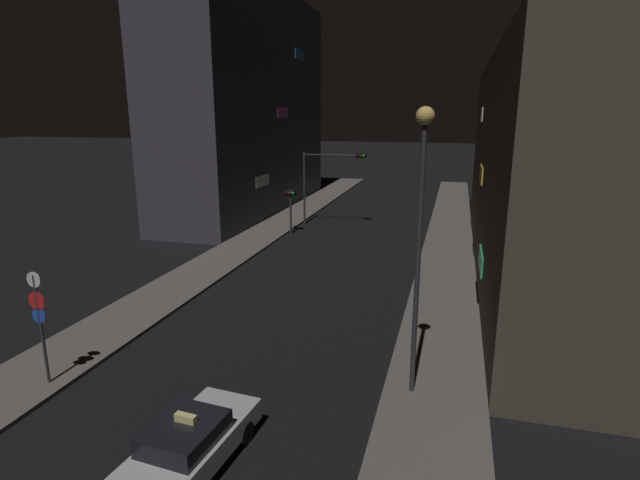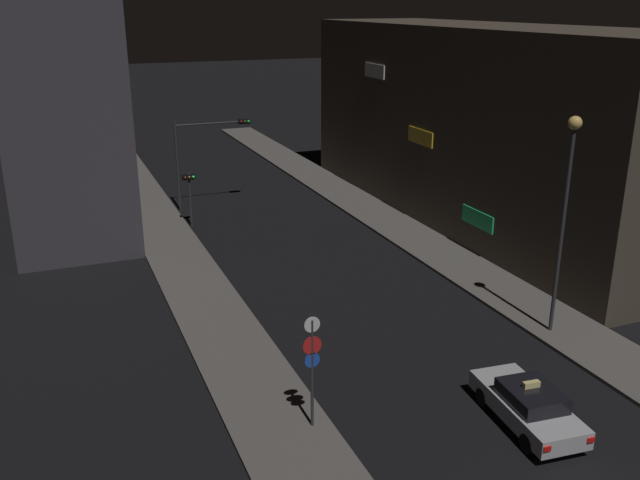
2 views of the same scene
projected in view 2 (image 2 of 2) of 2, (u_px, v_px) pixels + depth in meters
The scene contains 9 objects.
sidewalk_left at pixel (162, 230), 41.41m from camera, with size 3.25×63.82×0.15m, color #5B5651.
sidewalk_right at pixel (363, 206), 46.14m from camera, with size 3.25×63.82×0.15m, color #5B5651.
building_facade_left at pixel (52, 59), 44.25m from camera, with size 6.42×25.94×19.14m.
building_facade_right at pixel (481, 124), 42.50m from camera, with size 8.48×31.74×11.75m.
taxi at pixel (528, 405), 22.28m from camera, with size 2.19×4.59×1.62m.
traffic_light_overhead at pixel (205, 145), 44.72m from camera, with size 5.03×0.41×5.86m.
traffic_light_left_kerb at pixel (190, 188), 41.58m from camera, with size 0.80×0.42×3.35m.
sign_pole_left at pixel (312, 361), 21.46m from camera, with size 0.61×0.10×3.85m.
street_lamp_near_block at pixel (567, 190), 26.71m from camera, with size 0.53×0.53×8.87m.
Camera 2 is at (-12.62, -10.10, 13.07)m, focal length 38.76 mm.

